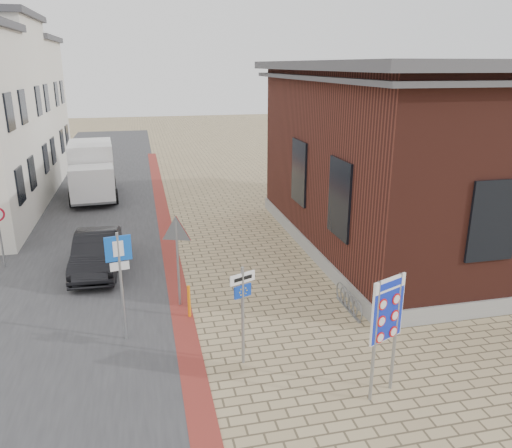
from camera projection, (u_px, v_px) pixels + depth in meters
name	position (u px, v px, depth m)	size (l,w,h in m)	color
ground	(279.00, 365.00, 11.61)	(120.00, 120.00, 0.00)	tan
road_strip	(88.00, 208.00, 24.34)	(7.00, 60.00, 0.02)	#38383A
curb_strip	(167.00, 235.00, 20.46)	(0.60, 40.00, 0.02)	maroon
brick_building	(459.00, 152.00, 18.97)	(13.00, 13.00, 6.80)	gray
townhouse_far	(0.00, 108.00, 30.24)	(7.40, 6.40, 8.30)	silver
bike_rack	(349.00, 302.00, 14.14)	(0.08, 1.80, 0.60)	slate
sedan	(97.00, 252.00, 16.76)	(1.39, 3.97, 1.31)	black
box_truck	(92.00, 170.00, 25.84)	(2.57, 5.47, 2.79)	slate
border_sign	(387.00, 312.00, 10.02)	(0.86, 0.40, 2.69)	gray
essen_sign	(243.00, 301.00, 11.23)	(0.62, 0.29, 2.42)	gray
parking_sign	(120.00, 267.00, 12.11)	(0.63, 0.15, 2.87)	gray
yield_sign	(177.00, 239.00, 13.89)	(0.90, 0.40, 2.67)	gray
bollard	(189.00, 302.00, 13.68)	(0.09, 0.09, 0.94)	orange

